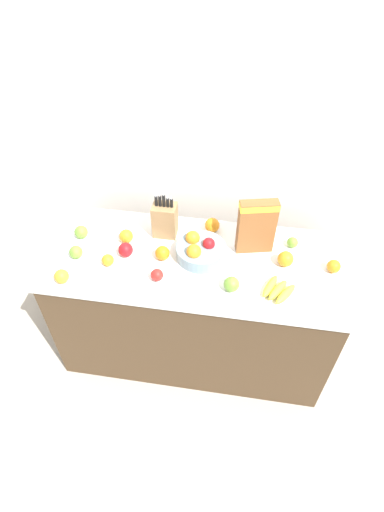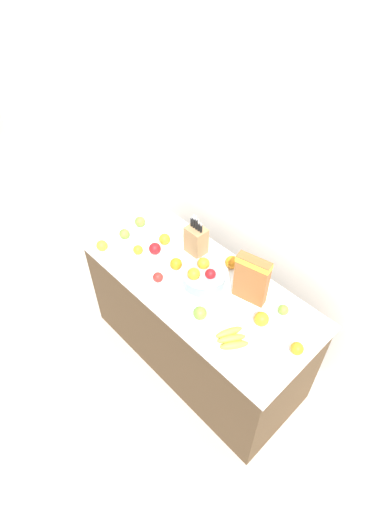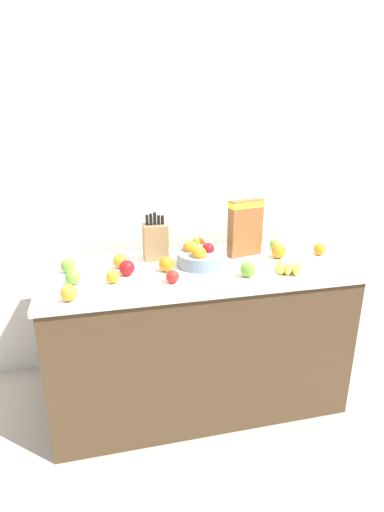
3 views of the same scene
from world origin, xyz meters
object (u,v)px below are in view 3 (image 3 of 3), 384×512
at_px(apple_front, 127,268).
at_px(orange_mid_left, 279,251).
at_px(orange_near_bowl, 113,277).
at_px(cereal_box, 245,226).
at_px(orange_front_center, 166,264).
at_px(apple_middle, 73,277).
at_px(apple_near_bananas, 172,277).
at_px(orange_mid_right, 69,293).
at_px(knife_block, 155,241).
at_px(banana_bunch, 289,268).
at_px(apple_rightmost, 248,269).
at_px(apple_rear, 68,266).
at_px(apple_by_knife_block, 274,244).
at_px(orange_front_left, 319,249).
at_px(orange_by_cereal, 198,245).
at_px(fruit_bowl, 201,257).
at_px(orange_back_center, 120,261).

height_order(apple_front, orange_mid_left, orange_mid_left).
bearing_deg(orange_mid_left, orange_near_bowl, -171.13).
distance_m(cereal_box, orange_front_center, 0.54).
relative_size(apple_middle, orange_front_center, 0.91).
relative_size(apple_near_bananas, orange_mid_right, 0.87).
relative_size(knife_block, banana_bunch, 1.51).
height_order(knife_block, apple_rightmost, knife_block).
bearing_deg(apple_rear, apple_middle, -79.87).
distance_m(apple_by_knife_block, orange_front_left, 0.27).
bearing_deg(orange_by_cereal, orange_near_bowl, -145.28).
distance_m(fruit_bowl, orange_front_left, 0.73).
bearing_deg(knife_block, apple_near_bananas, -85.39).
relative_size(apple_rear, apple_by_knife_block, 1.24).
bearing_deg(banana_bunch, orange_by_cereal, 132.31).
height_order(apple_by_knife_block, orange_near_bowl, orange_near_bowl).
bearing_deg(fruit_bowl, orange_by_cereal, 79.93).
xyz_separation_m(apple_rightmost, apple_by_knife_block, (0.32, 0.38, -0.01)).
bearing_deg(orange_near_bowl, apple_by_knife_block, 16.84).
bearing_deg(apple_near_bananas, knife_block, 94.61).
height_order(apple_front, orange_by_cereal, orange_by_cereal).
relative_size(orange_mid_left, orange_mid_right, 1.13).
height_order(orange_back_center, orange_front_left, orange_back_center).
bearing_deg(orange_front_left, orange_mid_left, 177.81).
xyz_separation_m(orange_mid_left, orange_front_left, (0.26, -0.01, -0.01)).
bearing_deg(cereal_box, apple_by_knife_block, 0.90).
height_order(orange_mid_right, orange_near_bowl, orange_mid_right).
bearing_deg(apple_by_knife_block, orange_mid_left, -105.52).
xyz_separation_m(cereal_box, orange_front_center, (-0.50, -0.16, -0.14)).
relative_size(apple_rear, apple_middle, 1.05).
relative_size(apple_near_bananas, orange_back_center, 0.83).
xyz_separation_m(orange_mid_right, orange_front_left, (1.43, 0.30, -0.00)).
distance_m(orange_by_cereal, orange_back_center, 0.52).
relative_size(apple_front, orange_mid_left, 0.95).
xyz_separation_m(orange_near_bowl, orange_front_left, (1.23, 0.14, 0.00)).
bearing_deg(orange_near_bowl, apple_middle, 171.28).
xyz_separation_m(apple_rear, apple_near_bananas, (0.52, -0.26, -0.01)).
bearing_deg(orange_back_center, fruit_bowl, -7.14).
bearing_deg(orange_front_center, orange_back_center, 155.97).
height_order(apple_middle, apple_near_bananas, apple_middle).
bearing_deg(apple_near_bananas, orange_near_bowl, 167.16).
xyz_separation_m(orange_mid_right, orange_near_bowl, (0.20, 0.16, -0.00)).
relative_size(apple_near_bananas, orange_mid_left, 0.77).
height_order(cereal_box, orange_front_left, cereal_box).
xyz_separation_m(orange_mid_left, orange_near_bowl, (-0.97, -0.15, -0.01)).
bearing_deg(orange_mid_left, orange_front_left, -2.19).
bearing_deg(fruit_bowl, orange_near_bowl, -163.72).
bearing_deg(fruit_bowl, apple_near_bananas, -133.80).
xyz_separation_m(orange_front_center, orange_back_center, (-0.24, 0.11, -0.00)).
bearing_deg(apple_front, cereal_box, 12.91).
bearing_deg(banana_bunch, apple_middle, 175.29).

